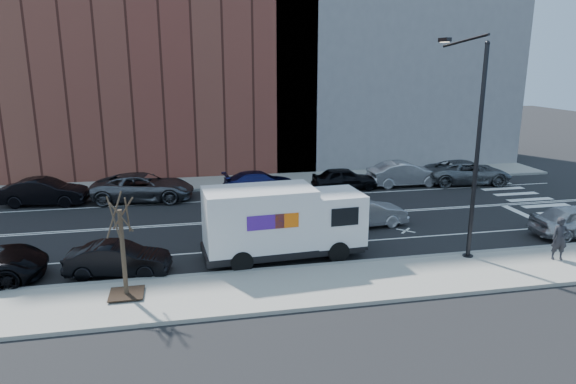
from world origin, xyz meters
name	(u,v)px	position (x,y,z in m)	size (l,w,h in m)	color
ground	(277,219)	(0.00, 0.00, 0.00)	(120.00, 120.00, 0.00)	black
sidewalk_near	(319,285)	(0.00, -8.80, 0.07)	(44.00, 3.60, 0.15)	gray
sidewalk_far	(254,181)	(0.00, 8.80, 0.07)	(44.00, 3.60, 0.15)	gray
curb_near	(307,267)	(0.00, -7.00, 0.08)	(44.00, 0.25, 0.17)	gray
curb_far	(258,187)	(0.00, 7.00, 0.08)	(44.00, 0.25, 0.17)	gray
crosswalk	(538,203)	(16.00, 0.00, 0.00)	(3.00, 14.00, 0.01)	white
road_markings	(277,219)	(0.00, 0.00, 0.00)	(40.00, 8.60, 0.01)	white
bldg_brick	(132,23)	(-8.00, 15.60, 11.00)	(26.00, 10.00, 22.00)	brown
bldg_concrete	(386,1)	(12.00, 15.60, 13.00)	(20.00, 10.00, 26.00)	slate
streetlight	(472,141)	(7.00, -6.91, 5.08)	(0.44, 4.02, 9.34)	black
street_tree	(124,262)	(-7.00, -8.40, 1.45)	(1.20, 1.20, 3.75)	black
fedex_van	(282,221)	(-0.77, -5.60, 1.66)	(7.06, 2.82, 3.16)	black
far_parked_b	(45,192)	(-12.87, 5.48, 0.79)	(1.68, 4.82, 1.59)	black
far_parked_c	(143,187)	(-7.25, 5.31, 0.84)	(2.78, 6.02, 1.67)	#4D4E54
far_parked_d	(260,182)	(-0.02, 5.95, 0.68)	(1.91, 4.70, 1.37)	#16184D
far_parked_e	(345,178)	(5.60, 5.50, 0.74)	(1.74, 4.32, 1.47)	black
far_parked_f	(405,174)	(9.89, 5.64, 0.83)	(1.75, 5.03, 1.66)	#A4A4A9
far_parked_g	(467,172)	(14.40, 5.32, 0.81)	(2.69, 5.84, 1.62)	#565A5E
driving_sedan	(363,212)	(4.14, -2.17, 0.74)	(1.56, 4.48, 1.48)	#9C9CA1
near_parked_rear_a	(118,259)	(-7.50, -6.07, 0.66)	(1.40, 4.03, 1.33)	black
pedestrian	(560,239)	(10.52, -8.49, 1.07)	(0.67, 0.44, 1.83)	black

